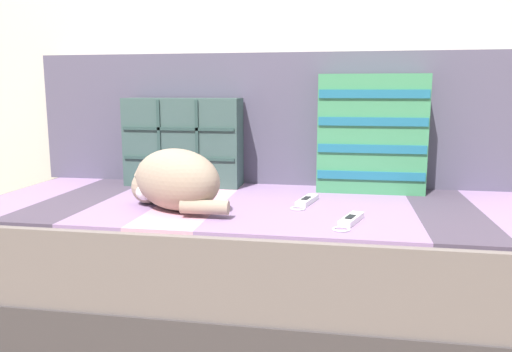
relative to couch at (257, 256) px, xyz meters
name	(u,v)px	position (x,y,z in m)	size (l,w,h in m)	color
ground_plane	(252,320)	(0.00, -0.10, -0.20)	(14.00, 14.00, 0.00)	#7A6651
couch	(257,256)	(0.00, 0.00, 0.00)	(2.00, 0.90, 0.40)	#3D3838
sofa_backrest	(272,119)	(0.00, 0.38, 0.47)	(1.96, 0.14, 0.53)	#514C60
throw_pillow_quilted	(183,142)	(-0.34, 0.24, 0.38)	(0.47, 0.14, 0.35)	#38514C
throw_pillow_striped	(371,134)	(0.39, 0.24, 0.42)	(0.40, 0.14, 0.44)	#3D8956
sleeping_cat	(173,181)	(-0.24, -0.18, 0.29)	(0.38, 0.32, 0.20)	gray
game_remote_near	(350,220)	(0.32, -0.25, 0.21)	(0.10, 0.19, 0.02)	white
game_remote_far	(306,201)	(0.17, -0.02, 0.21)	(0.09, 0.20, 0.02)	white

